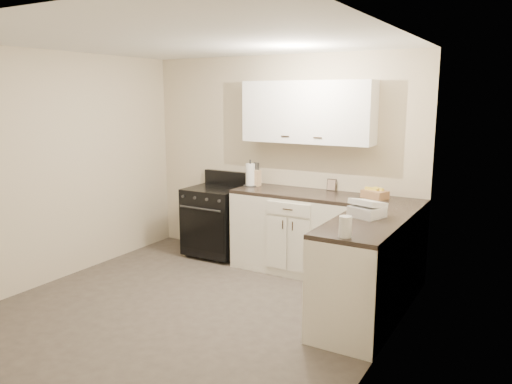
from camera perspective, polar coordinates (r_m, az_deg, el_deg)
The scene contains 20 objects.
floor at distance 4.98m, azimuth -7.22°, elevation -13.11°, with size 3.60×3.60×0.00m, color #473F38.
ceiling at distance 4.58m, azimuth -8.01°, elevation 16.82°, with size 3.60×3.60×0.00m, color white.
wall_back at distance 6.12m, azimuth 2.74°, elevation 3.69°, with size 3.60×3.60×0.00m, color beige.
wall_right at distance 3.81m, azimuth 14.40°, elevation -1.13°, with size 3.60×3.60×0.00m, color beige.
wall_left at distance 5.88m, azimuth -21.65°, elevation 2.62°, with size 3.60×3.60×0.00m, color beige.
wall_front at distance 3.41m, azimuth -26.39°, elevation -3.37°, with size 3.60×3.60×0.00m, color beige.
base_cabinets_back at distance 5.84m, azimuth 5.02°, elevation -4.73°, with size 1.55×0.60×0.90m, color white.
base_cabinets_right at distance 4.89m, azimuth 13.30°, elevation -8.12°, with size 0.60×1.90×0.90m, color white.
countertop_back at distance 5.73m, azimuth 5.10°, elevation -0.20°, with size 1.55×0.60×0.04m, color black.
countertop_right at distance 4.76m, azimuth 13.55°, elevation -2.77°, with size 0.60×1.90×0.04m, color black.
upper_cabinets at distance 5.76m, azimuth 5.90°, elevation 9.07°, with size 1.55×0.30×0.70m, color white.
stove at distance 6.38m, azimuth -4.66°, elevation -3.26°, with size 0.69×0.59×0.84m, color black.
knife_block at distance 6.07m, azimuth 0.05°, elevation 1.62°, with size 0.09×0.08×0.20m, color #D9B686.
paper_towel at distance 6.06m, azimuth -0.65°, elevation 1.97°, with size 0.11×0.11×0.27m, color white.
picture_frame at distance 5.84m, azimuth 8.63°, elevation 0.82°, with size 0.11×0.01×0.14m, color black.
wicker_basket at distance 5.49m, azimuth 13.42°, elevation -0.27°, with size 0.26×0.17×0.09m, color #AC7D51.
countertop_grill at distance 4.65m, azimuth 12.56°, elevation -2.19°, with size 0.27×0.25×0.10m, color white.
glass_jar at distance 3.95m, azimuth 10.18°, elevation -3.92°, with size 0.10×0.10×0.17m, color silver.
oven_mitt_near at distance 4.44m, azimuth 7.00°, elevation -9.01°, with size 0.02×0.15×0.26m, color black.
oven_mitt_far at distance 4.73m, azimuth 8.48°, elevation -8.80°, with size 0.02×0.16×0.27m, color black.
Camera 1 is at (2.79, -3.60, 2.03)m, focal length 35.00 mm.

